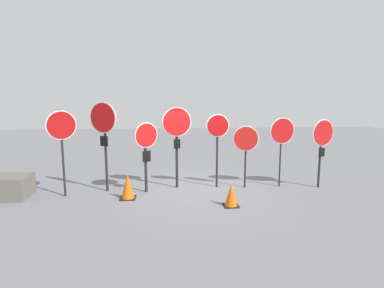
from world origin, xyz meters
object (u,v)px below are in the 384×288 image
at_px(stop_sign_2, 146,145).
at_px(storage_crate, 11,187).
at_px(stop_sign_3, 177,131).
at_px(stop_sign_5, 246,142).
at_px(stop_sign_6, 282,134).
at_px(traffic_cone_1, 128,186).
at_px(stop_sign_7, 322,139).
at_px(stop_sign_4, 218,134).
at_px(traffic_cone_0, 231,195).
at_px(stop_sign_0, 62,132).
at_px(stop_sign_1, 104,128).

relative_size(stop_sign_2, storage_crate, 2.17).
relative_size(stop_sign_3, stop_sign_5, 1.29).
relative_size(stop_sign_6, traffic_cone_1, 3.13).
bearing_deg(stop_sign_3, stop_sign_7, -10.99).
distance_m(stop_sign_4, stop_sign_5, 0.94).
distance_m(stop_sign_6, traffic_cone_0, 2.95).
distance_m(stop_sign_4, stop_sign_7, 3.35).
height_order(traffic_cone_0, traffic_cone_1, traffic_cone_1).
bearing_deg(stop_sign_3, stop_sign_2, -164.39).
bearing_deg(stop_sign_6, stop_sign_7, -20.42).
relative_size(stop_sign_2, stop_sign_7, 0.97).
relative_size(stop_sign_7, storage_crate, 2.23).
bearing_deg(stop_sign_4, stop_sign_0, -174.58).
height_order(stop_sign_3, storage_crate, stop_sign_3).
bearing_deg(stop_sign_6, stop_sign_2, 172.76).
relative_size(stop_sign_1, storage_crate, 2.77).
distance_m(stop_sign_3, traffic_cone_0, 2.75).
distance_m(stop_sign_2, traffic_cone_1, 1.37).
distance_m(stop_sign_0, stop_sign_2, 2.43).
relative_size(stop_sign_3, stop_sign_4, 1.09).
xyz_separation_m(stop_sign_5, storage_crate, (-7.07, -0.39, -1.17)).
relative_size(stop_sign_0, stop_sign_3, 0.98).
bearing_deg(stop_sign_7, storage_crate, 161.43).
relative_size(stop_sign_5, traffic_cone_0, 3.23).
bearing_deg(stop_sign_0, stop_sign_7, -29.64).
xyz_separation_m(stop_sign_0, storage_crate, (-1.53, 0.02, -1.59)).
height_order(stop_sign_2, stop_sign_4, stop_sign_4).
bearing_deg(stop_sign_4, traffic_cone_1, -163.50).
xyz_separation_m(traffic_cone_0, traffic_cone_1, (-2.86, 0.87, 0.05)).
bearing_deg(stop_sign_5, stop_sign_4, -169.53).
xyz_separation_m(stop_sign_1, stop_sign_3, (2.23, 0.18, -0.15)).
distance_m(stop_sign_0, stop_sign_6, 6.74).
xyz_separation_m(stop_sign_5, traffic_cone_0, (-0.81, -1.63, -1.19)).
distance_m(stop_sign_1, storage_crate, 3.15).
bearing_deg(stop_sign_5, stop_sign_3, -167.37).
distance_m(stop_sign_7, storage_crate, 9.59).
xyz_separation_m(stop_sign_3, stop_sign_4, (1.30, -0.07, -0.10)).
bearing_deg(traffic_cone_1, traffic_cone_0, -16.90).
relative_size(stop_sign_6, traffic_cone_0, 3.64).
bearing_deg(stop_sign_0, stop_sign_5, -26.84).
bearing_deg(stop_sign_2, stop_sign_5, -30.33).
bearing_deg(traffic_cone_1, stop_sign_6, 9.03).
relative_size(stop_sign_7, traffic_cone_0, 3.56).
xyz_separation_m(stop_sign_1, traffic_cone_1, (0.76, -0.75, -1.64)).
xyz_separation_m(stop_sign_6, traffic_cone_0, (-2.00, -1.64, -1.43)).
distance_m(stop_sign_3, storage_crate, 5.14).
distance_m(stop_sign_2, stop_sign_3, 1.08).
bearing_deg(stop_sign_1, stop_sign_5, 27.54).
height_order(stop_sign_0, stop_sign_6, stop_sign_0).
distance_m(stop_sign_6, stop_sign_7, 1.27).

